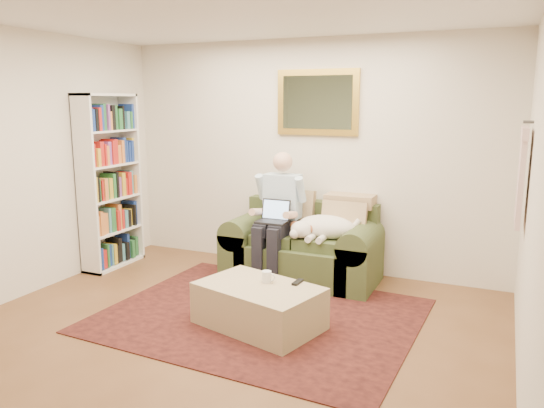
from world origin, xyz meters
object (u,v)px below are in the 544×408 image
Objects in this scene: coffee_mug at (267,277)px; bookshelf at (110,182)px; seated_man at (276,218)px; sofa at (302,253)px; ottoman at (259,306)px; laptop at (274,216)px; sleeping_dog at (326,227)px.

coffee_mug is 0.05× the size of bookshelf.
seated_man is 1.19m from coffee_mug.
bookshelf is (-2.21, -0.45, 0.72)m from sofa.
seated_man reaches higher than ottoman.
sofa is at bearing 31.45° from seated_man.
laptop is 1.30m from ottoman.
bookshelf is at bearing 159.01° from ottoman.
coffee_mug is at bearing 75.68° from ottoman.
sofa reaches higher than ottoman.
sleeping_dog reaches higher than coffee_mug.
seated_man is at bearing 90.00° from laptop.
ottoman is at bearing -85.31° from sofa.
sofa reaches higher than sleeping_dog.
bookshelf is (-1.97, -0.30, 0.31)m from seated_man.
bookshelf reaches higher than ottoman.
seated_man is (-0.25, -0.15, 0.41)m from sofa.
seated_man reaches higher than coffee_mug.
bookshelf reaches higher than coffee_mug.
seated_man is 0.69× the size of bookshelf.
seated_man reaches higher than sofa.
seated_man reaches higher than laptop.
laptop is at bearing 107.49° from ottoman.
bookshelf is at bearing -171.31° from seated_man.
sofa is 1.35m from ottoman.
bookshelf reaches higher than sofa.
laptop is (-0.25, -0.21, 0.44)m from sofa.
sleeping_dog is 0.34× the size of bookshelf.
seated_man is 1.35× the size of ottoman.
sofa is 1.60× the size of ottoman.
laptop is (0.00, -0.06, 0.03)m from seated_man.
ottoman is at bearing -72.51° from laptop.
sleeping_dog is 2.56m from bookshelf.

